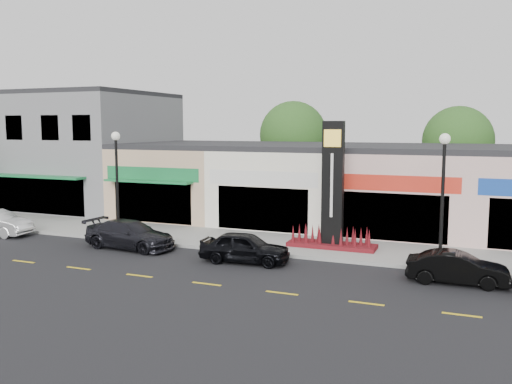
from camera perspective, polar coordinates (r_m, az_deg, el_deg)
ground at (r=23.36m, az=-1.81°, el=-7.70°), size 120.00×120.00×0.00m
sidewalk at (r=27.27m, az=1.90°, el=-5.40°), size 52.00×4.30×0.15m
curb at (r=25.22m, az=0.13°, el=-6.42°), size 52.00×0.20×0.15m
building_grey_2story at (r=42.11m, az=-18.19°, el=4.22°), size 12.00×10.95×8.30m
shop_beige at (r=36.83m, az=-6.73°, el=1.45°), size 7.00×10.85×4.80m
shop_cream at (r=34.04m, az=3.67°, el=1.03°), size 7.00×10.01×4.80m
shop_pink_w at (r=32.53m, az=15.46°, el=0.51°), size 7.00×10.01×4.80m
tree_rear_west at (r=42.27m, az=3.92°, el=6.02°), size 5.20×5.20×7.83m
tree_rear_mid at (r=40.19m, az=20.47°, el=5.07°), size 4.80×4.80×7.29m
lamp_west_near at (r=28.93m, az=-14.44°, el=1.92°), size 0.44×0.44×5.47m
lamp_east_near at (r=23.32m, az=19.08°, el=0.58°), size 0.44×0.44×5.47m
pylon_sign at (r=25.87m, az=8.05°, el=-1.19°), size 4.20×1.30×6.00m
car_dark_sedan at (r=27.02m, az=-13.12°, el=-4.38°), size 2.26×4.82×1.36m
car_black_sedan at (r=23.64m, az=-1.18°, el=-5.84°), size 1.87×4.05×1.34m
car_black_conv at (r=21.88m, az=20.43°, el=-7.51°), size 1.36×3.72×1.22m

